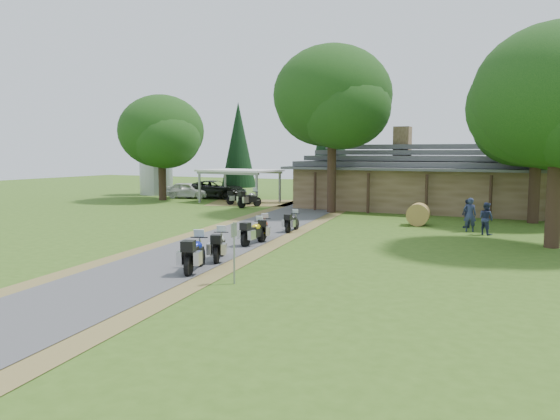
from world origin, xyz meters
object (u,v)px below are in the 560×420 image
at_px(motorcycle_carport_b, 249,198).
at_px(motorcycle_row_a, 195,252).
at_px(lodge, 439,177).
at_px(silo, 156,161).
at_px(carport, 240,186).
at_px(car_white_sedan, 188,188).
at_px(motorcycle_carport_a, 239,197).
at_px(car_dark_suv, 215,185).
at_px(motorcycle_row_c, 254,231).
at_px(motorcycle_row_b, 219,244).
at_px(motorcycle_row_d, 264,228).
at_px(motorcycle_row_e, 292,221).
at_px(hay_bale, 418,214).

bearing_deg(motorcycle_carport_b, motorcycle_row_a, -138.69).
bearing_deg(lodge, silo, 175.08).
bearing_deg(motorcycle_carport_b, carport, 57.09).
xyz_separation_m(car_white_sedan, motorcycle_carport_a, (7.29, -3.22, -0.31)).
height_order(car_dark_suv, motorcycle_row_c, car_dark_suv).
distance_m(motorcycle_row_a, motorcycle_row_b, 2.12).
height_order(car_white_sedan, motorcycle_row_d, car_white_sedan).
bearing_deg(motorcycle_carport_b, motorcycle_row_b, -137.06).
relative_size(silo, car_white_sedan, 1.18).
distance_m(car_dark_suv, motorcycle_row_d, 24.53).
bearing_deg(car_white_sedan, motorcycle_row_d, -148.71).
relative_size(silo, carport, 1.04).
xyz_separation_m(motorcycle_row_e, motorcycle_carport_b, (-8.33, 10.20, 0.16)).
bearing_deg(motorcycle_row_e, silo, 48.30).
distance_m(lodge, motorcycle_row_a, 25.67).
relative_size(lodge, carport, 3.35).
xyz_separation_m(lodge, hay_bale, (0.50, -9.34, -1.81)).
relative_size(car_dark_suv, motorcycle_row_b, 3.40).
bearing_deg(motorcycle_row_a, motorcycle_row_b, -10.95).
distance_m(carport, motorcycle_row_b, 24.90).
xyz_separation_m(motorcycle_row_b, motorcycle_carport_a, (-10.83, 20.10, -0.02)).
bearing_deg(hay_bale, car_white_sedan, 157.62).
bearing_deg(motorcycle_row_c, motorcycle_carport_a, 34.62).
height_order(motorcycle_row_b, motorcycle_carport_b, motorcycle_carport_b).
xyz_separation_m(lodge, motorcycle_row_c, (-4.92, -19.41, -1.82)).
relative_size(motorcycle_row_b, hay_bale, 1.47).
distance_m(motorcycle_row_b, motorcycle_carport_a, 22.83).
bearing_deg(hay_bale, motorcycle_carport_a, 158.29).
distance_m(lodge, hay_bale, 9.53).
xyz_separation_m(carport, car_dark_suv, (-4.04, 2.45, -0.16)).
bearing_deg(motorcycle_row_b, motorcycle_carport_a, 4.66).
bearing_deg(motorcycle_row_c, motorcycle_row_a, -169.80).
distance_m(motorcycle_row_a, motorcycle_carport_a, 24.84).
relative_size(carport, hay_bale, 4.97).
bearing_deg(motorcycle_carport_b, motorcycle_carport_a, 67.06).
height_order(motorcycle_row_d, motorcycle_carport_a, motorcycle_carport_a).
relative_size(lodge, silo, 3.23).
height_order(lodge, car_white_sedan, lodge).
relative_size(motorcycle_row_c, motorcycle_carport_b, 0.87).
height_order(motorcycle_row_b, motorcycle_row_c, motorcycle_row_b).
xyz_separation_m(motorcycle_row_b, hay_bale, (4.90, 13.84, -0.00)).
height_order(motorcycle_row_a, motorcycle_row_c, motorcycle_row_a).
distance_m(carport, motorcycle_carport_b, 4.42).
height_order(car_white_sedan, motorcycle_carport_b, car_white_sedan).
bearing_deg(lodge, motorcycle_carport_b, -161.00).
height_order(lodge, motorcycle_carport_a, lodge).
bearing_deg(motorcycle_row_d, car_dark_suv, 16.19).
bearing_deg(lodge, motorcycle_row_c, -104.21).
distance_m(car_white_sedan, motorcycle_row_a, 31.40).
height_order(silo, car_white_sedan, silo).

